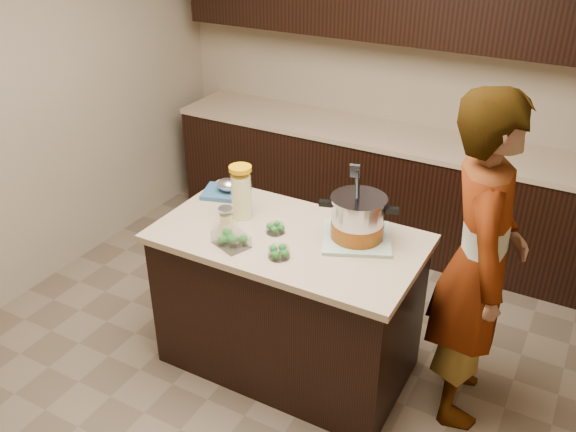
{
  "coord_description": "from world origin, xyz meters",
  "views": [
    {
      "loc": [
        1.37,
        -2.49,
        2.6
      ],
      "look_at": [
        0.0,
        0.0,
        1.02
      ],
      "focal_mm": 38.0,
      "sensor_mm": 36.0,
      "label": 1
    }
  ],
  "objects_px": {
    "stock_pot": "(358,220)",
    "island": "(288,302)",
    "lemonade_pitcher": "(241,194)",
    "person": "(478,264)"
  },
  "relations": [
    {
      "from": "stock_pot",
      "to": "island",
      "type": "bearing_deg",
      "value": -173.74
    },
    {
      "from": "stock_pot",
      "to": "person",
      "type": "relative_size",
      "value": 0.23
    },
    {
      "from": "stock_pot",
      "to": "lemonade_pitcher",
      "type": "relative_size",
      "value": 1.37
    },
    {
      "from": "island",
      "to": "stock_pot",
      "type": "relative_size",
      "value": 3.45
    },
    {
      "from": "island",
      "to": "lemonade_pitcher",
      "type": "distance_m",
      "value": 0.68
    },
    {
      "from": "stock_pot",
      "to": "lemonade_pitcher",
      "type": "distance_m",
      "value": 0.68
    },
    {
      "from": "lemonade_pitcher",
      "to": "stock_pot",
      "type": "bearing_deg",
      "value": 6.48
    },
    {
      "from": "lemonade_pitcher",
      "to": "person",
      "type": "bearing_deg",
      "value": 5.69
    },
    {
      "from": "person",
      "to": "island",
      "type": "bearing_deg",
      "value": 85.12
    },
    {
      "from": "island",
      "to": "lemonade_pitcher",
      "type": "height_order",
      "value": "lemonade_pitcher"
    }
  ]
}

